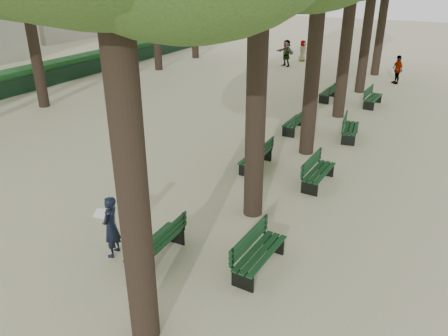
% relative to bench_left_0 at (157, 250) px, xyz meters
% --- Properties ---
extents(ground, '(120.00, 120.00, 0.00)m').
position_rel_bench_left_0_xyz_m(ground, '(-0.37, -0.01, -0.27)').
color(ground, '#C1BC92').
rests_on(ground, ground).
extents(bench_left_0, '(0.59, 1.81, 0.92)m').
position_rel_bench_left_0_xyz_m(bench_left_0, '(0.00, 0.00, 0.00)').
color(bench_left_0, black).
rests_on(bench_left_0, ground).
extents(bench_left_1, '(0.60, 1.81, 0.92)m').
position_rel_bench_left_0_xyz_m(bench_left_1, '(-0.00, 5.86, 0.00)').
color(bench_left_1, black).
rests_on(bench_left_1, ground).
extents(bench_left_2, '(0.61, 1.81, 0.92)m').
position_rel_bench_left_0_xyz_m(bench_left_2, '(-0.00, 10.07, 0.00)').
color(bench_left_2, black).
rests_on(bench_left_2, ground).
extents(bench_left_3, '(0.62, 1.81, 0.92)m').
position_rel_bench_left_0_xyz_m(bench_left_3, '(-0.00, 15.53, 0.00)').
color(bench_left_3, black).
rests_on(bench_left_3, ground).
extents(bench_right_0, '(0.69, 1.84, 0.92)m').
position_rel_bench_left_0_xyz_m(bench_right_0, '(2.27, 0.73, 0.00)').
color(bench_right_0, black).
rests_on(bench_right_0, ground).
extents(bench_right_1, '(0.67, 1.83, 0.92)m').
position_rel_bench_left_0_xyz_m(bench_right_1, '(2.27, 5.56, 0.00)').
color(bench_right_1, black).
rests_on(bench_right_1, ground).
extents(bench_right_2, '(0.79, 1.86, 0.92)m').
position_rel_bench_left_0_xyz_m(bench_right_2, '(2.27, 10.21, 0.00)').
color(bench_right_2, black).
rests_on(bench_right_2, ground).
extents(bench_right_3, '(0.69, 1.83, 0.92)m').
position_rel_bench_left_0_xyz_m(bench_right_3, '(2.27, 15.43, 0.00)').
color(bench_right_3, black).
rests_on(bench_right_3, ground).
extents(man_with_map, '(0.65, 0.67, 1.54)m').
position_rel_bench_left_0_xyz_m(man_with_map, '(-1.05, -0.29, 0.50)').
color(man_with_map, black).
rests_on(man_with_map, ground).
extents(pedestrian_a, '(0.85, 0.41, 1.70)m').
position_rel_bench_left_0_xyz_m(pedestrian_a, '(-7.63, 23.89, 0.58)').
color(pedestrian_a, '#262628').
rests_on(pedestrian_a, ground).
extents(pedestrian_d, '(0.43, 0.79, 1.53)m').
position_rel_bench_left_0_xyz_m(pedestrian_d, '(-4.54, 25.38, 0.49)').
color(pedestrian_d, '#262628').
rests_on(pedestrian_d, ground).
extents(pedestrian_e, '(1.66, 1.17, 1.84)m').
position_rel_bench_left_0_xyz_m(pedestrian_e, '(-5.00, 23.07, 0.65)').
color(pedestrian_e, '#262628').
rests_on(pedestrian_e, ground).
extents(pedestrian_c, '(0.85, 0.99, 1.68)m').
position_rel_bench_left_0_xyz_m(pedestrian_c, '(2.67, 21.04, 0.57)').
color(pedestrian_c, '#262628').
rests_on(pedestrian_c, ground).
extents(fence, '(0.08, 42.00, 0.90)m').
position_rel_bench_left_0_xyz_m(fence, '(-15.37, 10.99, 0.18)').
color(fence, black).
rests_on(fence, ground).
extents(hedge, '(1.20, 42.00, 1.20)m').
position_rel_bench_left_0_xyz_m(hedge, '(-16.07, 10.99, 0.33)').
color(hedge, '#18461F').
rests_on(hedge, ground).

